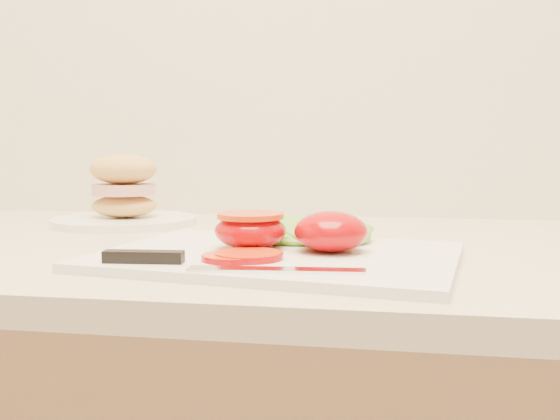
# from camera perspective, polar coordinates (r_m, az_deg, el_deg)

# --- Properties ---
(cutting_board) EXTENTS (0.41, 0.33, 0.01)m
(cutting_board) POSITION_cam_1_polar(r_m,az_deg,el_deg) (0.68, -0.14, -4.27)
(cutting_board) COLOR silver
(cutting_board) RESTS_ON counter
(tomato_half_dome) EXTENTS (0.08, 0.08, 0.04)m
(tomato_half_dome) POSITION_cam_1_polar(r_m,az_deg,el_deg) (0.68, 4.67, -1.97)
(tomato_half_dome) COLOR #B40305
(tomato_half_dome) RESTS_ON cutting_board
(tomato_half_cut) EXTENTS (0.08, 0.08, 0.04)m
(tomato_half_cut) POSITION_cam_1_polar(r_m,az_deg,el_deg) (0.70, -2.71, -1.76)
(tomato_half_cut) COLOR #B40305
(tomato_half_cut) RESTS_ON cutting_board
(tomato_slice_0) EXTENTS (0.07, 0.07, 0.01)m
(tomato_slice_0) POSITION_cam_1_polar(r_m,az_deg,el_deg) (0.64, -2.89, -4.18)
(tomato_slice_0) COLOR #E34815
(tomato_slice_0) RESTS_ON cutting_board
(tomato_slice_1) EXTENTS (0.06, 0.06, 0.01)m
(tomato_slice_1) POSITION_cam_1_polar(r_m,az_deg,el_deg) (0.63, -4.38, -4.32)
(tomato_slice_1) COLOR #E34815
(tomato_slice_1) RESTS_ON cutting_board
(lettuce_leaf_0) EXTENTS (0.14, 0.10, 0.03)m
(lettuce_leaf_0) POSITION_cam_1_polar(r_m,az_deg,el_deg) (0.76, 0.65, -1.92)
(lettuce_leaf_0) COLOR #76C634
(lettuce_leaf_0) RESTS_ON cutting_board
(lettuce_leaf_1) EXTENTS (0.14, 0.12, 0.03)m
(lettuce_leaf_1) POSITION_cam_1_polar(r_m,az_deg,el_deg) (0.75, 4.20, -1.96)
(lettuce_leaf_1) COLOR #76C634
(lettuce_leaf_1) RESTS_ON cutting_board
(knife) EXTENTS (0.26, 0.05, 0.01)m
(knife) POSITION_cam_1_polar(r_m,az_deg,el_deg) (0.61, -7.93, -4.71)
(knife) COLOR silver
(knife) RESTS_ON cutting_board
(sandwich_plate) EXTENTS (0.23, 0.23, 0.11)m
(sandwich_plate) POSITION_cam_1_polar(r_m,az_deg,el_deg) (1.03, -14.07, 0.92)
(sandwich_plate) COLOR white
(sandwich_plate) RESTS_ON counter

